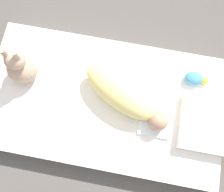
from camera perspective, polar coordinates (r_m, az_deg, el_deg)
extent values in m
plane|color=#514C47|center=(1.83, -1.60, -1.93)|extent=(12.00, 12.00, 0.00)
cube|color=white|center=(1.77, -1.66, -1.45)|extent=(1.56, 0.87, 0.13)
cube|color=white|center=(1.68, 9.25, -5.82)|extent=(0.20, 0.18, 0.02)
ellipsoid|color=#EFDB7F|center=(1.62, 1.80, 0.88)|extent=(0.55, 0.42, 0.18)
sphere|color=tan|center=(1.62, 9.99, -5.33)|extent=(0.12, 0.12, 0.12)
cube|color=white|center=(1.74, 20.26, -6.04)|extent=(0.36, 0.34, 0.07)
sphere|color=tan|center=(1.76, -18.90, 5.71)|extent=(0.19, 0.19, 0.19)
sphere|color=tan|center=(1.64, -20.42, 7.41)|extent=(0.12, 0.12, 0.12)
cylinder|color=tan|center=(1.59, -22.48, 8.59)|extent=(0.03, 0.03, 0.08)
cylinder|color=tan|center=(1.56, -20.21, 8.30)|extent=(0.03, 0.03, 0.08)
ellipsoid|color=#4C99C6|center=(1.79, 17.38, 3.67)|extent=(0.12, 0.09, 0.08)
sphere|color=yellow|center=(1.81, 19.50, 3.14)|extent=(0.05, 0.05, 0.05)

